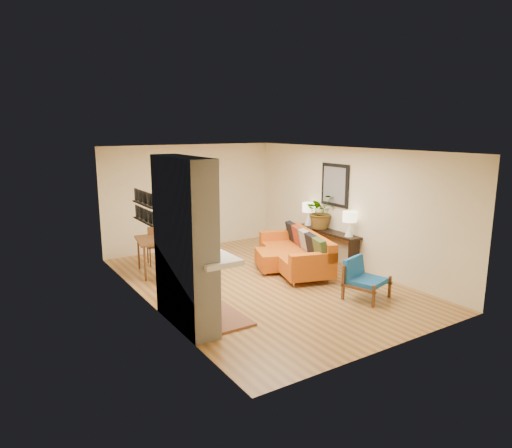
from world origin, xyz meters
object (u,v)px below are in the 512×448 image
at_px(sofa, 299,252).
at_px(ottoman, 277,259).
at_px(houseplant, 321,211).
at_px(blue_chair, 362,276).
at_px(lamp_far, 308,211).
at_px(lamp_near, 349,221).
at_px(dining_table, 158,245).
at_px(console_table, 327,237).

distance_m(sofa, ottoman, 0.48).
bearing_deg(houseplant, ottoman, -173.01).
relative_size(blue_chair, lamp_far, 1.58).
xyz_separation_m(blue_chair, houseplant, (0.96, 2.29, 0.74)).
bearing_deg(houseplant, sofa, -157.40).
bearing_deg(ottoman, lamp_near, -29.73).
relative_size(dining_table, console_table, 0.93).
bearing_deg(console_table, houseplant, 92.34).
bearing_deg(dining_table, ottoman, -28.23).
bearing_deg(dining_table, blue_chair, -52.12).
xyz_separation_m(lamp_far, houseplant, (-0.01, -0.46, 0.07)).
height_order(ottoman, lamp_near, lamp_near).
distance_m(dining_table, console_table, 3.77).
xyz_separation_m(ottoman, lamp_far, (1.33, 0.62, 0.82)).
bearing_deg(ottoman, dining_table, 151.77).
bearing_deg(blue_chair, houseplant, 67.32).
bearing_deg(sofa, houseplant, 22.60).
distance_m(dining_table, lamp_far, 3.63).
height_order(dining_table, houseplant, houseplant).
distance_m(console_table, houseplant, 0.61).
bearing_deg(houseplant, dining_table, 163.80).
bearing_deg(lamp_near, lamp_far, 90.00).
bearing_deg(blue_chair, dining_table, 127.88).
bearing_deg(ottoman, console_table, -3.53).
distance_m(lamp_near, houseplant, 0.93).
bearing_deg(lamp_far, console_table, -90.00).
relative_size(dining_table, houseplant, 2.11).
xyz_separation_m(blue_chair, dining_table, (-2.58, 3.32, 0.20)).
distance_m(lamp_far, houseplant, 0.46).
xyz_separation_m(lamp_near, lamp_far, (0.00, 1.38, 0.00)).
xyz_separation_m(sofa, lamp_near, (0.93, -0.54, 0.68)).
distance_m(console_table, lamp_far, 0.85).
relative_size(console_table, houseplant, 2.28).
height_order(sofa, lamp_near, lamp_near).
relative_size(blue_chair, houseplant, 1.05).
height_order(ottoman, dining_table, dining_table).
relative_size(sofa, lamp_far, 4.46).
bearing_deg(sofa, dining_table, 151.69).
distance_m(sofa, dining_table, 2.99).
height_order(sofa, console_table, sofa).
height_order(ottoman, lamp_far, lamp_far).
distance_m(ottoman, lamp_far, 1.68).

